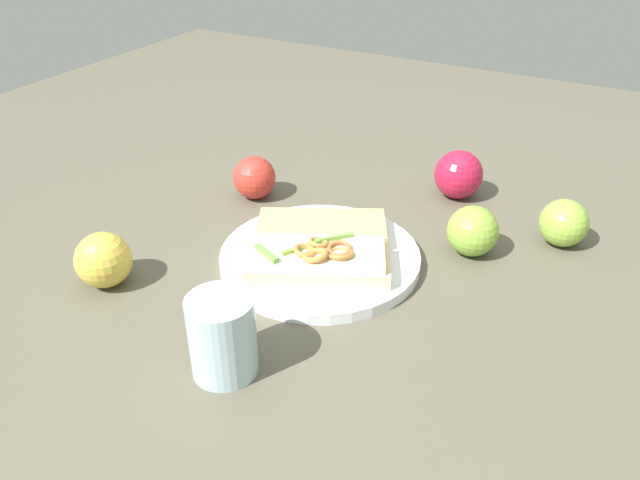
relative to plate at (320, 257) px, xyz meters
name	(u,v)px	position (x,y,z in m)	size (l,w,h in m)	color
ground_plane	(320,262)	(0.00, 0.00, -0.01)	(2.00, 2.00, 0.00)	#555140
plate	(320,257)	(0.00, 0.00, 0.00)	(0.27, 0.27, 0.02)	white
sandwich	(318,260)	(0.02, -0.04, 0.03)	(0.20, 0.15, 0.05)	beige
bread_slice_side	(322,229)	(-0.02, 0.04, 0.02)	(0.18, 0.08, 0.02)	tan
apple_0	(564,223)	(0.28, 0.21, 0.03)	(0.07, 0.07, 0.07)	#8CB73F
apple_1	(458,174)	(0.10, 0.28, 0.03)	(0.08, 0.08, 0.08)	#B71A39
apple_2	(254,178)	(-0.19, 0.12, 0.03)	(0.07, 0.07, 0.07)	red
apple_3	(103,260)	(-0.22, -0.18, 0.03)	(0.07, 0.07, 0.07)	gold
apple_4	(473,231)	(0.17, 0.12, 0.03)	(0.07, 0.07, 0.07)	#87B43C
drinking_glass	(222,336)	(0.01, -0.23, 0.04)	(0.07, 0.07, 0.09)	silver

